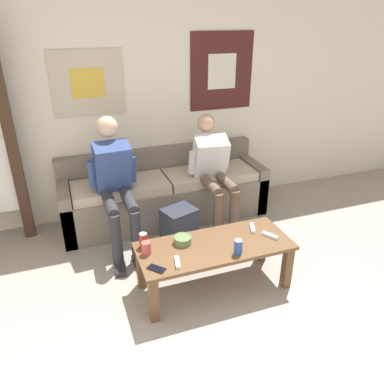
{
  "coord_description": "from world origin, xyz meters",
  "views": [
    {
      "loc": [
        -0.76,
        -1.27,
        2.13
      ],
      "look_at": [
        0.27,
        1.57,
        0.69
      ],
      "focal_mm": 35.0,
      "sensor_mm": 36.0,
      "label": 1
    }
  ],
  "objects_px": {
    "game_controller_far_center": "(270,235)",
    "person_seated_adult": "(115,180)",
    "person_seated_teen": "(214,169)",
    "drink_can_red": "(143,240)",
    "coffee_table": "(214,252)",
    "pillar_candle": "(146,248)",
    "drink_can_blue": "(238,247)",
    "game_controller_near_left": "(252,228)",
    "game_controller_near_right": "(177,262)",
    "backpack": "(180,232)",
    "cell_phone": "(156,269)",
    "couch": "(165,194)",
    "ceramic_bowl": "(183,239)"
  },
  "relations": [
    {
      "from": "coffee_table",
      "to": "game_controller_far_center",
      "type": "bearing_deg",
      "value": -5.77
    },
    {
      "from": "pillar_candle",
      "to": "cell_phone",
      "type": "xyz_separation_m",
      "value": [
        0.02,
        -0.22,
        -0.05
      ]
    },
    {
      "from": "cell_phone",
      "to": "couch",
      "type": "bearing_deg",
      "value": 71.54
    },
    {
      "from": "drink_can_blue",
      "to": "cell_phone",
      "type": "xyz_separation_m",
      "value": [
        -0.65,
        0.02,
        -0.06
      ]
    },
    {
      "from": "game_controller_far_center",
      "to": "cell_phone",
      "type": "relative_size",
      "value": 0.98
    },
    {
      "from": "pillar_candle",
      "to": "drink_can_blue",
      "type": "relative_size",
      "value": 0.93
    },
    {
      "from": "person_seated_adult",
      "to": "game_controller_near_left",
      "type": "height_order",
      "value": "person_seated_adult"
    },
    {
      "from": "person_seated_adult",
      "to": "coffee_table",
      "type": "bearing_deg",
      "value": -57.08
    },
    {
      "from": "ceramic_bowl",
      "to": "pillar_candle",
      "type": "relative_size",
      "value": 1.31
    },
    {
      "from": "game_controller_near_right",
      "to": "game_controller_far_center",
      "type": "distance_m",
      "value": 0.86
    },
    {
      "from": "person_seated_adult",
      "to": "pillar_candle",
      "type": "relative_size",
      "value": 10.9
    },
    {
      "from": "game_controller_near_right",
      "to": "cell_phone",
      "type": "xyz_separation_m",
      "value": [
        -0.17,
        -0.02,
        -0.01
      ]
    },
    {
      "from": "person_seated_teen",
      "to": "cell_phone",
      "type": "height_order",
      "value": "person_seated_teen"
    },
    {
      "from": "person_seated_adult",
      "to": "game_controller_far_center",
      "type": "xyz_separation_m",
      "value": [
        1.12,
        -1.02,
        -0.26
      ]
    },
    {
      "from": "drink_can_blue",
      "to": "coffee_table",
      "type": "bearing_deg",
      "value": 124.05
    },
    {
      "from": "pillar_candle",
      "to": "cell_phone",
      "type": "height_order",
      "value": "pillar_candle"
    },
    {
      "from": "cell_phone",
      "to": "game_controller_near_left",
      "type": "bearing_deg",
      "value": 15.76
    },
    {
      "from": "person_seated_teen",
      "to": "coffee_table",
      "type": "bearing_deg",
      "value": -112.22
    },
    {
      "from": "game_controller_near_right",
      "to": "cell_phone",
      "type": "bearing_deg",
      "value": -174.73
    },
    {
      "from": "drink_can_red",
      "to": "game_controller_far_center",
      "type": "xyz_separation_m",
      "value": [
        1.04,
        -0.22,
        -0.05
      ]
    },
    {
      "from": "drink_can_blue",
      "to": "game_controller_near_left",
      "type": "xyz_separation_m",
      "value": [
        0.29,
        0.29,
        -0.05
      ]
    },
    {
      "from": "game_controller_near_left",
      "to": "game_controller_near_right",
      "type": "relative_size",
      "value": 0.99
    },
    {
      "from": "coffee_table",
      "to": "backpack",
      "type": "distance_m",
      "value": 0.63
    },
    {
      "from": "backpack",
      "to": "cell_phone",
      "type": "relative_size",
      "value": 3.15
    },
    {
      "from": "drink_can_red",
      "to": "cell_phone",
      "type": "relative_size",
      "value": 0.85
    },
    {
      "from": "backpack",
      "to": "game_controller_near_left",
      "type": "height_order",
      "value": "backpack"
    },
    {
      "from": "cell_phone",
      "to": "coffee_table",
      "type": "bearing_deg",
      "value": 16.05
    },
    {
      "from": "ceramic_bowl",
      "to": "pillar_candle",
      "type": "height_order",
      "value": "pillar_candle"
    },
    {
      "from": "drink_can_blue",
      "to": "game_controller_near_right",
      "type": "relative_size",
      "value": 0.84
    },
    {
      "from": "pillar_candle",
      "to": "game_controller_near_right",
      "type": "relative_size",
      "value": 0.78
    },
    {
      "from": "drink_can_blue",
      "to": "drink_can_red",
      "type": "bearing_deg",
      "value": 152.57
    },
    {
      "from": "game_controller_near_left",
      "to": "game_controller_far_center",
      "type": "height_order",
      "value": "same"
    },
    {
      "from": "backpack",
      "to": "pillar_candle",
      "type": "height_order",
      "value": "pillar_candle"
    },
    {
      "from": "coffee_table",
      "to": "game_controller_near_right",
      "type": "bearing_deg",
      "value": -159.34
    },
    {
      "from": "ceramic_bowl",
      "to": "coffee_table",
      "type": "bearing_deg",
      "value": -25.57
    },
    {
      "from": "pillar_candle",
      "to": "game_controller_near_right",
      "type": "distance_m",
      "value": 0.28
    },
    {
      "from": "couch",
      "to": "game_controller_near_left",
      "type": "distance_m",
      "value": 1.29
    },
    {
      "from": "coffee_table",
      "to": "couch",
      "type": "bearing_deg",
      "value": 91.88
    },
    {
      "from": "coffee_table",
      "to": "game_controller_near_right",
      "type": "xyz_separation_m",
      "value": [
        -0.37,
        -0.14,
        0.09
      ]
    },
    {
      "from": "ceramic_bowl",
      "to": "game_controller_near_right",
      "type": "relative_size",
      "value": 1.02
    },
    {
      "from": "person_seated_teen",
      "to": "drink_can_red",
      "type": "height_order",
      "value": "person_seated_teen"
    },
    {
      "from": "person_seated_teen",
      "to": "ceramic_bowl",
      "type": "distance_m",
      "value": 1.11
    },
    {
      "from": "pillar_candle",
      "to": "game_controller_near_left",
      "type": "relative_size",
      "value": 0.79
    },
    {
      "from": "game_controller_near_left",
      "to": "cell_phone",
      "type": "height_order",
      "value": "game_controller_near_left"
    },
    {
      "from": "coffee_table",
      "to": "game_controller_near_right",
      "type": "height_order",
      "value": "game_controller_near_right"
    },
    {
      "from": "drink_can_blue",
      "to": "cell_phone",
      "type": "relative_size",
      "value": 0.85
    },
    {
      "from": "game_controller_near_left",
      "to": "game_controller_far_center",
      "type": "xyz_separation_m",
      "value": [
        0.08,
        -0.16,
        0.0
      ]
    },
    {
      "from": "drink_can_blue",
      "to": "game_controller_near_right",
      "type": "bearing_deg",
      "value": 175.26
    },
    {
      "from": "game_controller_far_center",
      "to": "person_seated_adult",
      "type": "bearing_deg",
      "value": 137.62
    },
    {
      "from": "couch",
      "to": "cell_phone",
      "type": "xyz_separation_m",
      "value": [
        -0.49,
        -1.47,
        0.14
      ]
    }
  ]
}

